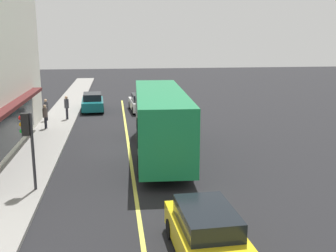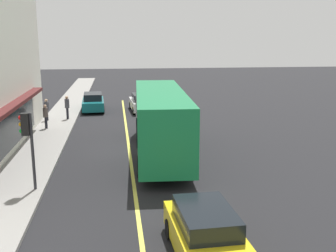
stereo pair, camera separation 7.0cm
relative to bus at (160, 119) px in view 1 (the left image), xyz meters
name	(u,v)px [view 1 (the left image)]	position (x,y,z in m)	size (l,w,h in m)	color
ground	(129,148)	(1.53, 1.67, -1.99)	(120.00, 120.00, 0.00)	black
sidewalk	(40,150)	(1.53, 6.67, -1.91)	(80.00, 2.54, 0.15)	gray
lane_centre_stripe	(129,148)	(1.53, 1.67, -1.98)	(36.00, 0.16, 0.01)	#D8D14C
bus	(160,119)	(0.00, 0.00, 0.00)	(11.24, 3.06, 3.50)	#197F47
traffic_light	(27,133)	(-4.77, 5.90, 0.55)	(0.30, 0.52, 3.20)	#2D2D33
car_white	(141,103)	(13.27, 0.13, -1.24)	(4.40, 2.06, 1.52)	white
car_teal	(93,102)	(14.08, 4.31, -1.24)	(4.37, 2.01, 1.52)	#14666B
car_yellow	(208,235)	(-10.67, -0.13, -1.24)	(4.37, 2.01, 1.52)	yellow
pedestrian_mid_block	(45,114)	(6.79, 7.13, -0.85)	(0.34, 0.34, 1.65)	black
pedestrian_waiting	(67,105)	(9.88, 6.03, -0.75)	(0.34, 0.34, 1.79)	black
pedestrian_by_curb	(46,108)	(9.53, 7.50, -0.86)	(0.34, 0.34, 1.64)	black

